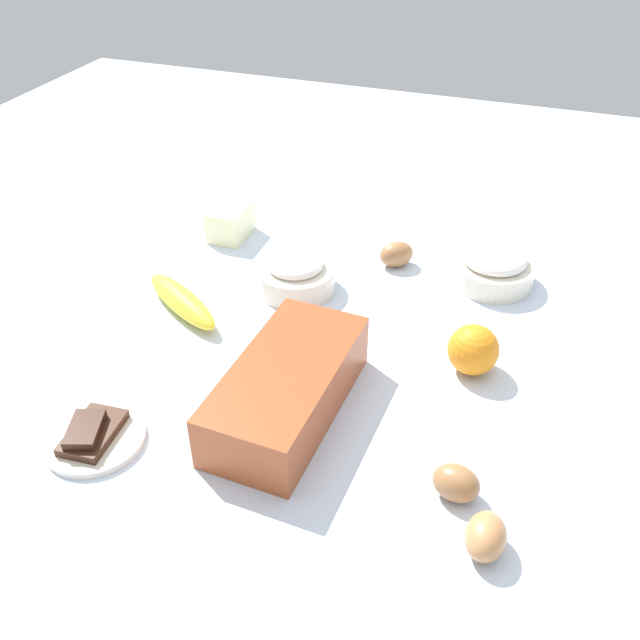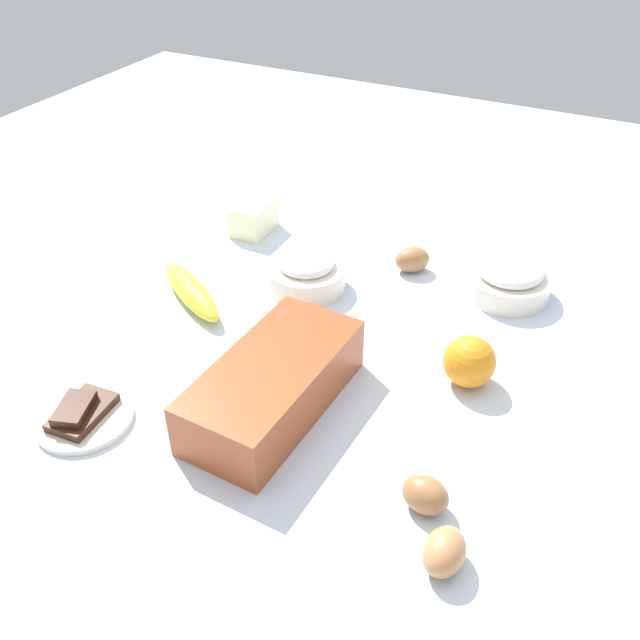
# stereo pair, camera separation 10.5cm
# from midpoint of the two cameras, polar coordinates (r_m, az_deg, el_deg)

# --- Properties ---
(ground_plane) EXTENTS (2.40, 2.40, 0.02)m
(ground_plane) POSITION_cam_midpoint_polar(r_m,az_deg,el_deg) (1.08, -2.78, -2.25)
(ground_plane) COLOR silver
(loaf_pan) EXTENTS (0.29, 0.14, 0.08)m
(loaf_pan) POSITION_cam_midpoint_polar(r_m,az_deg,el_deg) (0.93, -5.96, -5.63)
(loaf_pan) COLOR #9E4723
(loaf_pan) RESTS_ON ground_plane
(flour_bowl) EXTENTS (0.14, 0.14, 0.07)m
(flour_bowl) POSITION_cam_midpoint_polar(r_m,az_deg,el_deg) (1.21, 11.67, 4.23)
(flour_bowl) COLOR silver
(flour_bowl) RESTS_ON ground_plane
(sugar_bowl) EXTENTS (0.13, 0.13, 0.07)m
(sugar_bowl) POSITION_cam_midpoint_polar(r_m,az_deg,el_deg) (1.18, -4.58, 3.76)
(sugar_bowl) COLOR silver
(sugar_bowl) RESTS_ON ground_plane
(banana) EXTENTS (0.14, 0.19, 0.04)m
(banana) POSITION_cam_midpoint_polar(r_m,az_deg,el_deg) (1.16, -13.74, 1.55)
(banana) COLOR yellow
(banana) RESTS_ON ground_plane
(orange_fruit) EXTENTS (0.07, 0.07, 0.07)m
(orange_fruit) POSITION_cam_midpoint_polar(r_m,az_deg,el_deg) (1.01, 9.59, -2.53)
(orange_fruit) COLOR orange
(orange_fruit) RESTS_ON ground_plane
(butter_block) EXTENTS (0.09, 0.06, 0.06)m
(butter_block) POSITION_cam_midpoint_polar(r_m,az_deg,el_deg) (1.35, -9.60, 7.89)
(butter_block) COLOR #F4EDB2
(butter_block) RESTS_ON ground_plane
(egg_near_butter) EXTENTS (0.06, 0.05, 0.05)m
(egg_near_butter) POSITION_cam_midpoint_polar(r_m,az_deg,el_deg) (0.80, 9.66, -17.29)
(egg_near_butter) COLOR #B97D4C
(egg_near_butter) RESTS_ON ground_plane
(egg_beside_bowl) EXTENTS (0.05, 0.06, 0.04)m
(egg_beside_bowl) POSITION_cam_midpoint_polar(r_m,az_deg,el_deg) (0.84, 7.55, -13.28)
(egg_beside_bowl) COLOR #9E6A40
(egg_beside_bowl) RESTS_ON ground_plane
(egg_loose) EXTENTS (0.07, 0.08, 0.05)m
(egg_loose) POSITION_cam_midpoint_polar(r_m,az_deg,el_deg) (1.24, 3.90, 5.33)
(egg_loose) COLOR #9F6A40
(egg_loose) RESTS_ON ground_plane
(chocolate_plate) EXTENTS (0.13, 0.13, 0.03)m
(chocolate_plate) POSITION_cam_midpoint_polar(r_m,az_deg,el_deg) (0.97, -21.15, -9.02)
(chocolate_plate) COLOR silver
(chocolate_plate) RESTS_ON ground_plane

